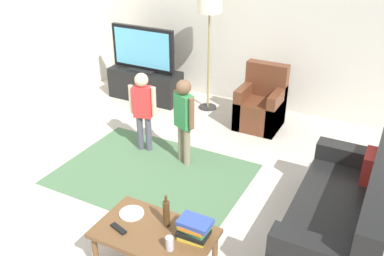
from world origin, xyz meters
TOP-DOWN VIEW (x-y plane):
  - ground at (0.00, 0.00)m, footprint 7.80×7.80m
  - wall_back at (0.00, 3.00)m, footprint 6.00×0.12m
  - area_rug at (-0.44, 0.43)m, footprint 2.20×1.60m
  - tv_stand at (-1.76, 2.30)m, footprint 1.20×0.44m
  - tv at (-1.76, 2.28)m, footprint 1.10×0.28m
  - couch at (1.78, 0.28)m, footprint 0.80×1.80m
  - armchair at (0.25, 2.26)m, footprint 0.60×0.60m
  - floor_lamp at (-0.69, 2.45)m, footprint 0.36×0.36m
  - child_near_tv at (-0.85, 0.89)m, footprint 0.35×0.18m
  - child_center at (-0.24, 0.85)m, footprint 0.34×0.22m
  - coffee_table at (0.39, -0.82)m, footprint 1.00×0.60m
  - book_stack at (0.72, -0.72)m, footprint 0.27×0.23m
  - bottle at (0.44, -0.70)m, footprint 0.06×0.06m
  - tv_remote at (0.11, -0.94)m, footprint 0.18×0.10m
  - soda_can at (0.61, -0.94)m, footprint 0.07×0.07m
  - plate at (0.09, -0.72)m, footprint 0.22×0.22m

SIDE VIEW (x-z plane):
  - ground at x=0.00m, z-range 0.00..0.00m
  - area_rug at x=-0.44m, z-range 0.00..0.01m
  - tv_stand at x=-1.76m, z-range -0.01..0.49m
  - couch at x=1.78m, z-range -0.14..0.72m
  - armchair at x=0.25m, z-range -0.15..0.75m
  - coffee_table at x=0.39m, z-range 0.16..0.58m
  - plate at x=0.09m, z-range 0.42..0.44m
  - tv_remote at x=0.11m, z-range 0.42..0.44m
  - soda_can at x=0.61m, z-range 0.42..0.54m
  - book_stack at x=0.72m, z-range 0.42..0.60m
  - bottle at x=0.44m, z-range 0.40..0.70m
  - child_near_tv at x=-0.85m, z-range 0.11..1.17m
  - child_center at x=-0.24m, z-range 0.11..1.21m
  - tv at x=-1.76m, z-range 0.49..1.20m
  - wall_back at x=0.00m, z-range 0.00..2.70m
  - floor_lamp at x=-0.69m, z-range 0.65..2.43m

